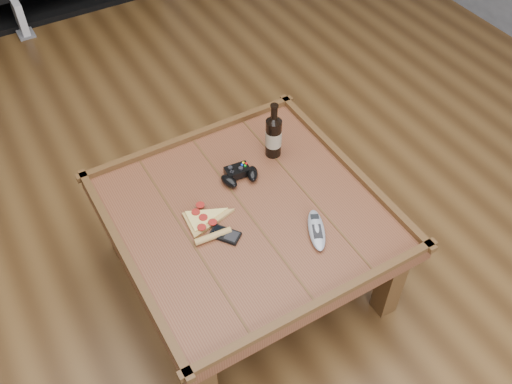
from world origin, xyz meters
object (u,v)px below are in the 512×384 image
coffee_table (247,221)px  game_controller (239,175)px  smartphone (225,235)px  pizza_slice (205,222)px  beer_bottle (274,135)px  remote_control (317,230)px  game_console (20,19)px

coffee_table → game_controller: bearing=70.1°
coffee_table → smartphone: size_ratio=8.30×
coffee_table → pizza_slice: size_ratio=3.84×
smartphone → pizza_slice: bearing=75.3°
coffee_table → beer_bottle: (0.26, 0.22, 0.16)m
game_controller → smartphone: bearing=-123.3°
beer_bottle → game_controller: 0.22m
coffee_table → beer_bottle: beer_bottle is taller
remote_control → pizza_slice: bearing=169.9°
smartphone → remote_control: remote_control is taller
beer_bottle → smartphone: size_ratio=2.10×
coffee_table → smartphone: bearing=-153.5°
coffee_table → remote_control: size_ratio=5.07×
game_console → smartphone: bearing=-85.8°
pizza_slice → beer_bottle: bearing=29.9°
pizza_slice → smartphone: 0.10m
game_controller → game_console: (-0.39, 2.33, -0.36)m
pizza_slice → remote_control: (0.34, -0.25, 0.01)m
beer_bottle → coffee_table: bearing=-138.7°
pizza_slice → remote_control: size_ratio=1.32×
coffee_table → game_console: coffee_table is taller
smartphone → beer_bottle: bearing=0.0°
remote_control → game_console: size_ratio=0.85×
game_console → remote_control: bearing=-79.8°
game_controller → smartphone: game_controller is taller
smartphone → remote_control: bearing=-64.4°
game_controller → pizza_slice: (-0.23, -0.14, -0.01)m
beer_bottle → remote_control: 0.46m
pizza_slice → smartphone: bearing=-62.9°
beer_bottle → game_controller: bearing=-163.8°
game_controller → pizza_slice: size_ratio=0.65×
coffee_table → smartphone: coffee_table is taller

